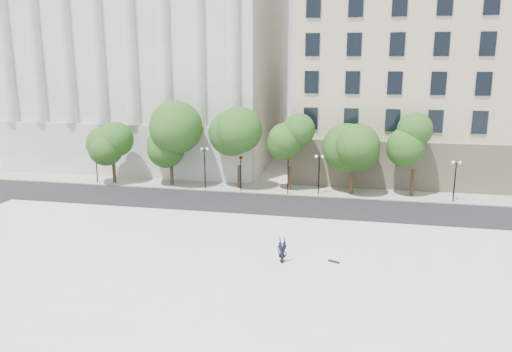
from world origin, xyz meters
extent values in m
plane|color=beige|center=(0.00, 0.00, 0.00)|extent=(160.00, 160.00, 0.00)
cube|color=white|center=(0.00, 3.00, 0.23)|extent=(44.00, 22.00, 0.45)
cube|color=black|center=(0.00, 18.00, 0.01)|extent=(60.00, 8.00, 0.02)
cube|color=#A7A59A|center=(0.00, 24.00, 0.06)|extent=(60.00, 4.00, 0.12)
cube|color=silver|center=(-17.00, 39.00, 12.50)|extent=(30.00, 26.00, 25.00)
cube|color=beige|center=(20.00, 39.00, 10.50)|extent=(36.00, 26.00, 21.00)
cylinder|color=black|center=(-2.43, 22.30, 1.75)|extent=(0.10, 0.10, 3.50)
imported|color=black|center=(-2.43, 22.30, 3.88)|extent=(0.59, 1.90, 0.75)
cylinder|color=black|center=(2.27, 22.30, 1.75)|extent=(0.10, 0.10, 3.50)
imported|color=black|center=(2.27, 22.30, 3.83)|extent=(0.51, 1.68, 0.66)
imported|color=black|center=(4.40, 4.66, 0.68)|extent=(1.01, 1.77, 0.45)
cube|color=black|center=(7.60, 5.38, 0.49)|extent=(0.76, 0.47, 0.08)
cylinder|color=#382619|center=(-16.44, 23.09, 1.20)|extent=(0.36, 0.36, 2.41)
sphere|color=#174614|center=(-16.44, 23.09, 4.48)|extent=(3.67, 3.67, 3.67)
cylinder|color=#382619|center=(-10.08, 23.39, 1.27)|extent=(0.36, 0.36, 2.54)
sphere|color=#174614|center=(-10.08, 23.39, 4.72)|extent=(4.60, 4.60, 4.60)
cylinder|color=#382619|center=(-2.90, 23.63, 1.21)|extent=(0.36, 0.36, 2.41)
sphere|color=#174614|center=(-2.90, 23.63, 4.48)|extent=(4.21, 4.21, 4.21)
cylinder|color=#382619|center=(2.23, 23.76, 1.23)|extent=(0.36, 0.36, 2.46)
sphere|color=#174614|center=(2.23, 23.76, 4.57)|extent=(3.53, 3.53, 3.53)
cylinder|color=#382619|center=(8.38, 23.68, 1.21)|extent=(0.36, 0.36, 2.43)
sphere|color=#174614|center=(8.38, 23.68, 4.51)|extent=(4.27, 4.27, 4.27)
cylinder|color=#382619|center=(14.06, 23.89, 1.35)|extent=(0.36, 0.36, 2.69)
sphere|color=#174614|center=(14.06, 23.89, 5.00)|extent=(3.60, 3.60, 3.60)
cylinder|color=black|center=(-18.16, 22.60, 1.85)|extent=(0.12, 0.12, 3.70)
cube|color=black|center=(-18.16, 22.60, 3.70)|extent=(0.60, 0.06, 0.06)
sphere|color=white|center=(-18.46, 22.60, 3.80)|extent=(0.28, 0.28, 0.28)
sphere|color=white|center=(-17.86, 22.60, 3.80)|extent=(0.28, 0.28, 0.28)
cylinder|color=black|center=(-6.22, 22.60, 2.05)|extent=(0.12, 0.12, 4.10)
cube|color=black|center=(-6.22, 22.60, 4.10)|extent=(0.60, 0.06, 0.06)
sphere|color=white|center=(-6.52, 22.60, 4.20)|extent=(0.28, 0.28, 0.28)
sphere|color=white|center=(-5.92, 22.60, 4.20)|extent=(0.28, 0.28, 0.28)
cylinder|color=black|center=(5.24, 22.60, 1.88)|extent=(0.12, 0.12, 3.77)
cube|color=black|center=(5.24, 22.60, 3.77)|extent=(0.60, 0.06, 0.06)
sphere|color=white|center=(4.94, 22.60, 3.87)|extent=(0.28, 0.28, 0.28)
sphere|color=white|center=(5.54, 22.60, 3.87)|extent=(0.28, 0.28, 0.28)
cylinder|color=black|center=(17.64, 22.60, 1.85)|extent=(0.12, 0.12, 3.71)
cube|color=black|center=(17.64, 22.60, 3.71)|extent=(0.60, 0.06, 0.06)
sphere|color=white|center=(17.34, 22.60, 3.81)|extent=(0.28, 0.28, 0.28)
sphere|color=white|center=(17.94, 22.60, 3.81)|extent=(0.28, 0.28, 0.28)
camera|label=1|loc=(8.64, -24.44, 13.04)|focal=35.00mm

